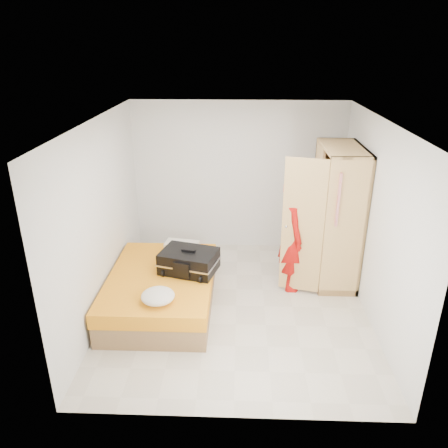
{
  "coord_description": "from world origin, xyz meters",
  "views": [
    {
      "loc": [
        0.03,
        -5.27,
        3.49
      ],
      "look_at": [
        -0.2,
        0.62,
        1.0
      ],
      "focal_mm": 35.0,
      "sensor_mm": 36.0,
      "label": 1
    }
  ],
  "objects_px": {
    "wardrobe": "(334,219)",
    "suitcase": "(189,261)",
    "round_cushion": "(158,296)",
    "person": "(293,236)",
    "bed": "(162,290)"
  },
  "relations": [
    {
      "from": "wardrobe",
      "to": "person",
      "type": "relative_size",
      "value": 1.24
    },
    {
      "from": "bed",
      "to": "wardrobe",
      "type": "bearing_deg",
      "value": 19.64
    },
    {
      "from": "person",
      "to": "round_cushion",
      "type": "height_order",
      "value": "person"
    },
    {
      "from": "wardrobe",
      "to": "suitcase",
      "type": "bearing_deg",
      "value": -160.19
    },
    {
      "from": "person",
      "to": "wardrobe",
      "type": "bearing_deg",
      "value": -66.94
    },
    {
      "from": "suitcase",
      "to": "person",
      "type": "bearing_deg",
      "value": 33.84
    },
    {
      "from": "bed",
      "to": "wardrobe",
      "type": "distance_m",
      "value": 2.76
    },
    {
      "from": "bed",
      "to": "suitcase",
      "type": "height_order",
      "value": "suitcase"
    },
    {
      "from": "wardrobe",
      "to": "round_cushion",
      "type": "distance_m",
      "value": 2.91
    },
    {
      "from": "wardrobe",
      "to": "suitcase",
      "type": "height_order",
      "value": "wardrobe"
    },
    {
      "from": "wardrobe",
      "to": "person",
      "type": "height_order",
      "value": "wardrobe"
    },
    {
      "from": "bed",
      "to": "person",
      "type": "bearing_deg",
      "value": 18.32
    },
    {
      "from": "round_cushion",
      "to": "person",
      "type": "bearing_deg",
      "value": 35.89
    },
    {
      "from": "wardrobe",
      "to": "person",
      "type": "xyz_separation_m",
      "value": [
        -0.63,
        -0.27,
        -0.16
      ]
    },
    {
      "from": "person",
      "to": "suitcase",
      "type": "xyz_separation_m",
      "value": [
        -1.49,
        -0.49,
        -0.2
      ]
    }
  ]
}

